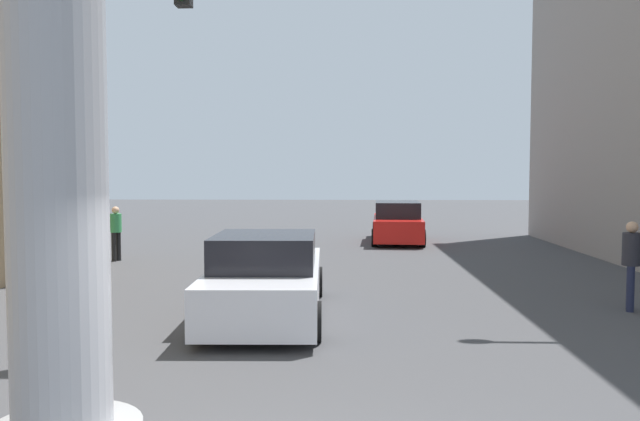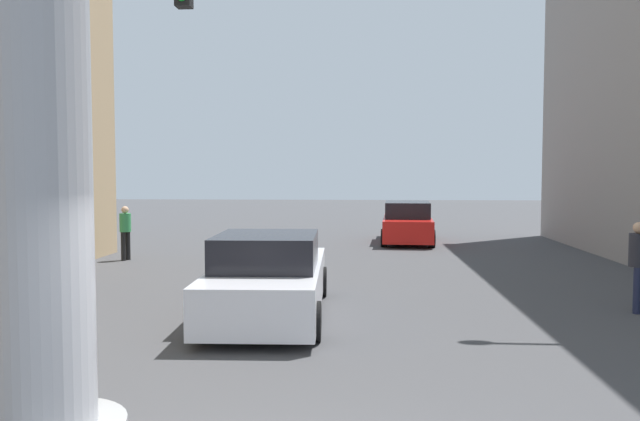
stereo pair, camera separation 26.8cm
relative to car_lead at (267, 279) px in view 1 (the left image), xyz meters
The scene contains 6 objects.
ground_plane 3.11m from the car_lead, 69.93° to the left, with size 95.72×95.72×0.00m, color #424244.
car_lead is the anchor object (origin of this frame).
car_far 13.18m from the car_lead, 74.56° to the left, with size 2.16×4.82×1.56m.
palm_tree_mid_left 8.30m from the car_lead, 150.28° to the left, with size 2.95×2.94×8.36m.
pedestrian_far_left 8.95m from the car_lead, 127.50° to the left, with size 0.44×0.44×1.65m.
pedestrian_mid_right 7.00m from the car_lead, ahead, with size 0.44×0.44×1.73m.
Camera 1 is at (0.37, -4.24, 2.66)m, focal length 35.00 mm.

